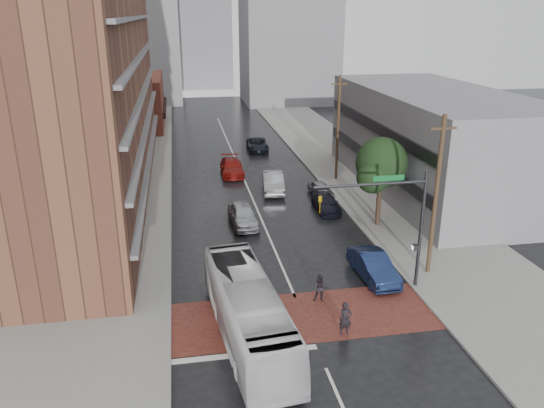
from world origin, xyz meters
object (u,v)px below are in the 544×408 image
car_travel_a (243,215)px  car_travel_c (232,167)px  transit_bus (248,311)px  car_parked_mid (326,203)px  suv_travel (257,145)px  pedestrian_a (345,319)px  pedestrian_b (321,289)px  car_travel_b (273,182)px  car_parked_far (321,189)px  car_parked_near (373,266)px

car_travel_a → car_travel_c: (0.58, 13.56, -0.05)m
transit_bus → car_parked_mid: (8.74, 17.00, -0.93)m
car_travel_a → transit_bus: bearing=-98.8°
car_travel_a → suv_travel: (4.60, 22.94, -0.12)m
pedestrian_a → pedestrian_b: 3.39m
car_travel_b → car_parked_far: (3.98, -1.88, -0.25)m
transit_bus → suv_travel: bearing=75.3°
car_travel_a → car_travel_b: size_ratio=0.92×
transit_bus → pedestrian_b: (4.48, 2.87, -0.74)m
suv_travel → car_parked_far: (3.10, -17.21, -0.09)m
car_travel_c → car_parked_far: 10.58m
car_travel_c → transit_bus: bearing=-93.5°
car_parked_near → car_travel_b: bearing=96.3°
suv_travel → car_travel_c: bearing=-110.3°
pedestrian_a → car_parked_far: 21.68m
car_travel_c → car_parked_mid: bearing=-59.6°
car_travel_a → car_travel_b: (3.72, 7.61, 0.04)m
car_parked_mid → car_parked_far: bearing=81.9°
car_travel_a → car_parked_far: car_travel_a is taller
pedestrian_b → car_travel_c: size_ratio=0.31×
pedestrian_a → car_travel_c: pedestrian_a is taller
pedestrian_a → suv_travel: pedestrian_a is taller
car_parked_near → car_parked_mid: bearing=84.8°
car_travel_b → car_travel_a: bearing=-109.4°
suv_travel → car_parked_far: 17.48m
car_travel_a → suv_travel: car_travel_a is taller
car_travel_b → pedestrian_a: bearing=-84.5°
car_parked_near → car_parked_far: size_ratio=1.35×
pedestrian_a → pedestrian_b: (-0.38, 3.37, -0.07)m
car_travel_c → suv_travel: (4.02, 9.39, -0.07)m
car_travel_a → car_parked_far: (7.70, 5.74, -0.21)m
pedestrian_a → suv_travel: size_ratio=0.35×
pedestrian_a → car_travel_b: size_ratio=0.34×
car_travel_b → car_travel_c: 6.72m
car_parked_near → car_parked_far: 15.75m
transit_bus → car_parked_far: 22.74m
pedestrian_b → car_parked_far: (4.84, 17.85, -0.20)m
pedestrian_b → car_travel_b: bearing=104.8°
suv_travel → car_parked_near: (2.17, -32.93, 0.10)m
suv_travel → pedestrian_a: bearing=-89.1°
car_travel_b → car_parked_far: bearing=-18.6°
pedestrian_a → car_travel_b: (0.48, 23.10, -0.03)m
car_travel_c → car_parked_far: bearing=-46.8°
transit_bus → suv_travel: transit_bus is taller
car_travel_c → suv_travel: size_ratio=1.06×
suv_travel → car_parked_far: suv_travel is taller
car_travel_a → car_parked_near: 12.06m
car_travel_a → car_parked_mid: 7.41m
car_travel_b → car_parked_near: car_travel_b is taller
pedestrian_a → car_travel_a: (-3.25, 15.49, -0.07)m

